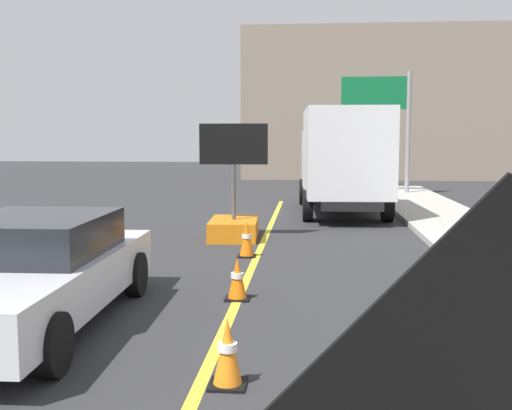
{
  "coord_description": "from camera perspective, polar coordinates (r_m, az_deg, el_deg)",
  "views": [
    {
      "loc": [
        1.04,
        0.86,
        2.4
      ],
      "look_at": [
        0.55,
        6.54,
        1.77
      ],
      "focal_mm": 43.85,
      "sensor_mm": 36.0,
      "label": 1
    }
  ],
  "objects": [
    {
      "name": "traffic_cone_mid_lane",
      "position": [
        6.17,
        -2.62,
        -13.27
      ],
      "size": [
        0.36,
        0.36,
        0.68
      ],
      "color": "black",
      "rests_on": "ground"
    },
    {
      "name": "box_truck",
      "position": [
        19.67,
        7.86,
        4.34
      ],
      "size": [
        2.72,
        7.09,
        3.21
      ],
      "color": "black",
      "rests_on": "ground"
    },
    {
      "name": "far_building_block",
      "position": [
        38.0,
        11.1,
        8.9
      ],
      "size": [
        15.68,
        6.28,
        8.46
      ],
      "primitive_type": "cube",
      "color": "gray",
      "rests_on": "ground"
    },
    {
      "name": "pickup_car",
      "position": [
        8.46,
        -19.93,
        -5.71
      ],
      "size": [
        2.19,
        4.92,
        1.38
      ],
      "color": "silver",
      "rests_on": "ground"
    },
    {
      "name": "arrow_board_trailer",
      "position": [
        14.77,
        -2.03,
        -1.2
      ],
      "size": [
        1.6,
        1.85,
        2.7
      ],
      "color": "orange",
      "rests_on": "ground"
    },
    {
      "name": "traffic_cone_curbside",
      "position": [
        12.5,
        -0.86,
        -3.12
      ],
      "size": [
        0.36,
        0.36,
        0.73
      ],
      "color": "black",
      "rests_on": "ground"
    },
    {
      "name": "traffic_cone_far_lane",
      "position": [
        9.28,
        -1.72,
        -6.74
      ],
      "size": [
        0.36,
        0.36,
        0.63
      ],
      "color": "black",
      "rests_on": "ground"
    },
    {
      "name": "highway_guide_sign",
      "position": [
        26.01,
        12.03,
        8.38
      ],
      "size": [
        2.79,
        0.18,
        5.0
      ],
      "color": "gray",
      "rests_on": "ground"
    }
  ]
}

